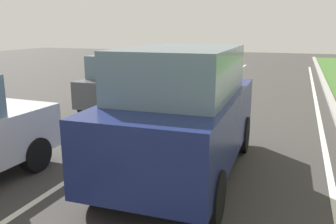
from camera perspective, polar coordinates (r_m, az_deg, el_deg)
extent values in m
plane|color=#383533|center=(10.79, 3.99, -0.54)|extent=(60.00, 60.00, 0.00)
cube|color=silver|center=(10.99, 0.49, -0.22)|extent=(0.12, 32.00, 0.01)
cube|color=silver|center=(10.40, 23.39, -2.14)|extent=(0.12, 32.00, 0.01)
cube|color=navy|center=(6.29, 2.51, -1.92)|extent=(2.01, 4.55, 1.10)
cube|color=slate|center=(5.97, 2.19, 6.55)|extent=(1.77, 2.74, 0.80)
cylinder|color=black|center=(8.10, -0.41, -2.45)|extent=(0.24, 0.77, 0.76)
cylinder|color=black|center=(7.72, 11.95, -3.54)|extent=(0.24, 0.77, 0.76)
cylinder|color=black|center=(5.47, -11.22, -10.70)|extent=(0.24, 0.77, 0.76)
cylinder|color=black|center=(4.90, 7.33, -13.54)|extent=(0.24, 0.77, 0.76)
cylinder|color=black|center=(7.00, -20.58, -6.42)|extent=(0.24, 0.65, 0.64)
cube|color=#474C51|center=(11.66, -6.94, 3.96)|extent=(1.76, 3.75, 0.80)
cube|color=slate|center=(11.34, -7.58, 7.45)|extent=(1.54, 1.95, 0.68)
cylinder|color=black|center=(13.17, -7.52, 3.26)|extent=(0.24, 0.61, 0.60)
cylinder|color=black|center=(12.59, -1.32, 2.90)|extent=(0.24, 0.61, 0.60)
cylinder|color=black|center=(11.01, -13.23, 1.02)|extent=(0.24, 0.61, 0.60)
cylinder|color=black|center=(10.31, -6.06, 0.47)|extent=(0.24, 0.61, 0.60)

